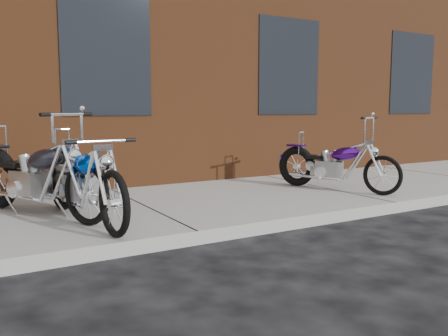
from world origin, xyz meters
TOP-DOWN VIEW (x-y plane):
  - ground at (0.00, 0.00)m, footprint 120.00×120.00m
  - sidewalk at (0.00, 1.50)m, footprint 22.00×3.00m
  - chopper_purple at (2.98, 1.18)m, footprint 0.86×1.93m
  - chopper_blue at (-0.90, 1.07)m, footprint 0.57×2.32m
  - chopper_third at (-1.31, 1.63)m, footprint 1.15×2.20m

SIDE VIEW (x-z plane):
  - ground at x=0.00m, z-range 0.00..0.00m
  - sidewalk at x=0.00m, z-range 0.00..0.15m
  - chopper_purple at x=2.98m, z-range -0.05..1.09m
  - chopper_blue at x=-0.90m, z-range 0.06..1.07m
  - chopper_third at x=-1.31m, z-range -0.03..1.19m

